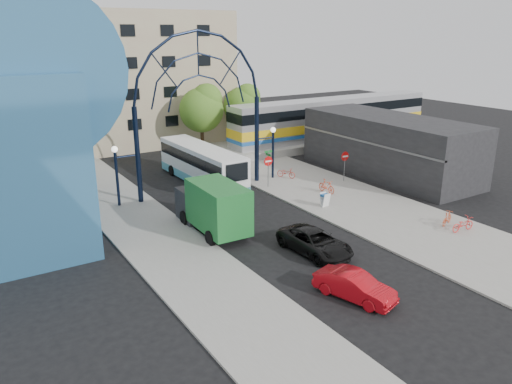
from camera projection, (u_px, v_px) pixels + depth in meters
ground at (316, 257)px, 27.68m from camera, size 120.00×120.00×0.00m
sidewalk_east at (369, 209)px, 34.94m from camera, size 8.00×56.00×0.12m
plaza_west at (164, 244)px, 29.17m from camera, size 5.00×50.00×0.12m
gateway_arch at (199, 80)px, 36.29m from camera, size 13.64×0.44×12.10m
stop_sign at (268, 164)px, 39.15m from camera, size 0.80×0.07×2.50m
do_not_enter_sign at (345, 159)px, 40.70m from camera, size 0.76×0.07×2.48m
street_name_sign at (268, 160)px, 39.79m from camera, size 0.70×0.70×2.80m
sandwich_board at (325, 198)px, 35.10m from camera, size 0.55×0.61×0.99m
commercial_block_east at (389, 146)px, 43.09m from camera, size 6.00×16.00×5.00m
apartment_block at (131, 78)px, 54.64m from camera, size 20.00×12.10×14.00m
train_platform at (332, 140)px, 55.41m from camera, size 32.00×5.00×0.80m
train_car at (333, 118)px, 54.64m from camera, size 25.10×3.05×4.20m
tree_north_a at (203, 107)px, 50.21m from camera, size 4.48×4.48×7.00m
tree_north_b at (91, 104)px, 48.13m from camera, size 5.12×5.12×8.00m
tree_north_c at (244, 104)px, 54.97m from camera, size 4.16×4.16×6.50m
city_bus at (202, 164)px, 40.72m from camera, size 2.82×11.10×3.03m
green_truck at (212, 206)px, 30.82m from camera, size 2.65×6.51×3.25m
black_suv at (315, 242)px, 27.98m from camera, size 2.49×4.93×1.34m
red_sedan at (355, 286)px, 23.21m from camera, size 2.43×4.14×1.29m
bike_near_a at (286, 173)px, 42.07m from camera, size 1.31×1.73×0.87m
bike_near_b at (327, 186)px, 38.13m from camera, size 0.56×1.74×1.03m
bike_far_a at (463, 224)px, 30.82m from camera, size 1.77×0.76×0.91m
bike_far_b at (447, 218)px, 31.81m from camera, size 1.56×0.87×0.90m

